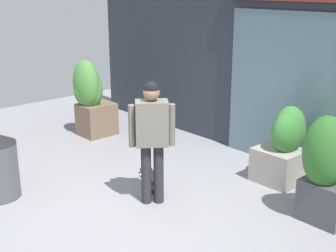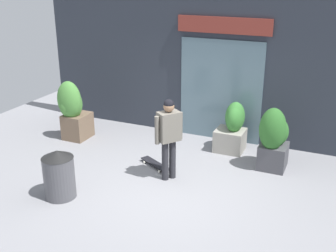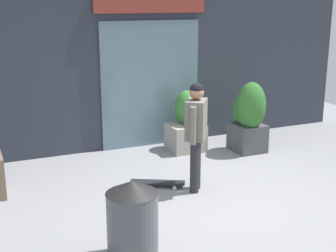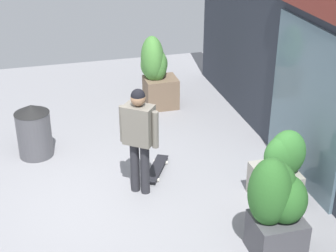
# 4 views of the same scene
# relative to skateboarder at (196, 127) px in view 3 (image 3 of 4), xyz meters

# --- Properties ---
(ground_plane) EXTENTS (12.00, 12.00, 0.00)m
(ground_plane) POSITION_rel_skateboarder_xyz_m (0.10, -0.32, -0.97)
(ground_plane) COLOR gray
(building_facade) EXTENTS (8.85, 0.31, 3.66)m
(building_facade) POSITION_rel_skateboarder_xyz_m (0.11, 2.52, 0.84)
(building_facade) COLOR #2D333D
(building_facade) RESTS_ON ground_plane
(skateboarder) EXTENTS (0.45, 0.48, 1.61)m
(skateboarder) POSITION_rel_skateboarder_xyz_m (0.00, 0.00, 0.00)
(skateboarder) COLOR #28282D
(skateboarder) RESTS_ON ground_plane
(skateboard) EXTENTS (0.81, 0.56, 0.08)m
(skateboard) POSITION_rel_skateboarder_xyz_m (-0.46, 0.35, -0.91)
(skateboard) COLOR black
(skateboard) RESTS_ON ground_plane
(planter_box_left) EXTENTS (0.63, 0.65, 1.11)m
(planter_box_left) POSITION_rel_skateboarder_xyz_m (0.75, 1.82, -0.41)
(planter_box_left) COLOR gray
(planter_box_left) RESTS_ON ground_plane
(planter_box_mid) EXTENTS (0.57, 0.70, 1.32)m
(planter_box_mid) POSITION_rel_skateboarder_xyz_m (1.72, 1.25, -0.26)
(planter_box_mid) COLOR #47474C
(planter_box_mid) RESTS_ON ground_plane
(trash_bin) EXTENTS (0.56, 0.56, 0.90)m
(trash_bin) POSITION_rel_skateboarder_xyz_m (-1.49, -1.42, -0.52)
(trash_bin) COLOR #4C4C51
(trash_bin) RESTS_ON ground_plane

